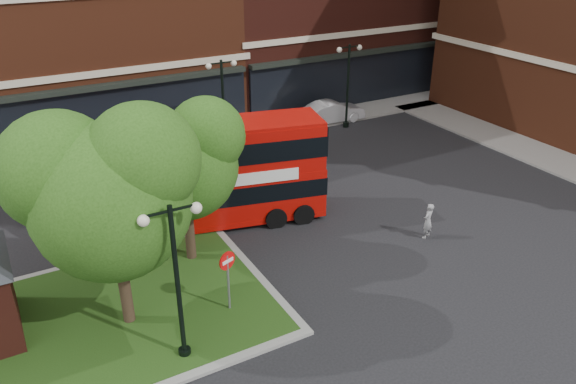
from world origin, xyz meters
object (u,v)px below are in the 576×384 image
car_silver (172,143)px  car_white (332,112)px  bus (201,169)px  woman (428,221)px

car_silver → car_white: size_ratio=0.94×
bus → car_white: (11.78, 8.29, -1.82)m
bus → car_silver: bus is taller
woman → car_white: (4.46, 13.68, -0.08)m
bus → car_white: bus is taller
bus → woman: size_ratio=6.82×
woman → car_silver: size_ratio=0.39×
bus → car_silver: (1.30, 7.96, -1.83)m
car_silver → car_white: car_white is taller
woman → car_silver: 14.65m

